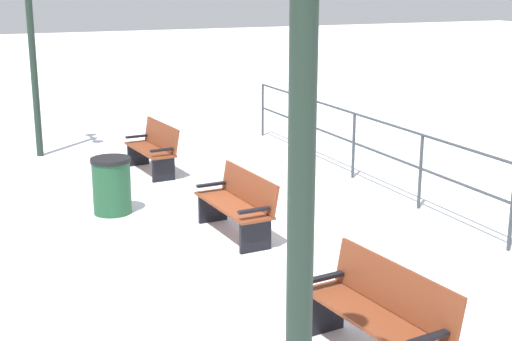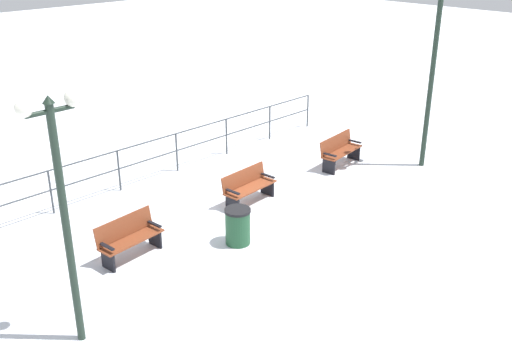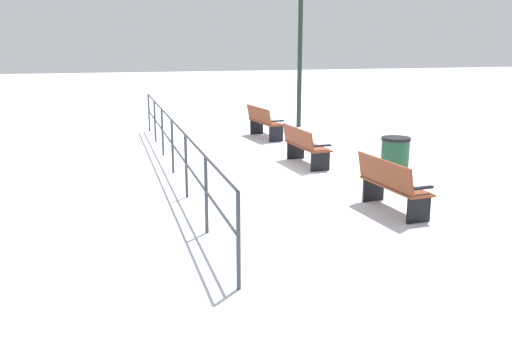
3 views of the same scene
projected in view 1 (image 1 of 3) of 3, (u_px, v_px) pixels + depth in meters
ground_plane at (226, 237)px, 9.78m from camera, size 80.00×80.00×0.00m
bench_nearest at (154, 147)px, 12.92m from camera, size 0.63×1.49×0.88m
bench_second at (238, 203)px, 9.74m from camera, size 0.63×1.56×0.85m
bench_third at (380, 313)px, 6.47m from camera, size 0.69×1.66×0.90m
lamppost_near at (29, 5)px, 13.53m from camera, size 0.26×1.01×4.30m
waterfront_railing at (421, 159)px, 10.79m from camera, size 0.05×11.56×1.15m
trash_bin at (112, 185)px, 10.67m from camera, size 0.58×0.58×0.84m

